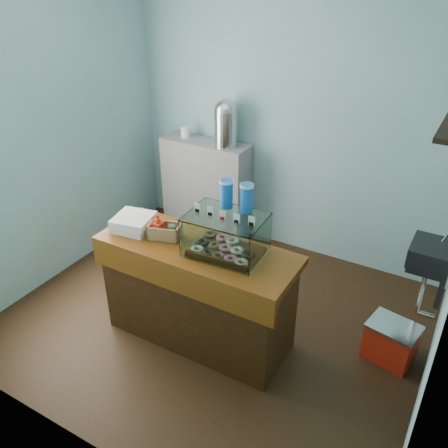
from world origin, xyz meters
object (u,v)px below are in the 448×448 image
Objects in this scene: red_cooler at (391,342)px; display_case at (227,231)px; counter at (198,293)px; coffee_urn at (226,122)px.

display_case is at bearing -148.08° from red_cooler.
counter is 2.71× the size of display_case.
red_cooler is (1.23, 0.47, -0.90)m from display_case.
display_case is at bearing -59.90° from coffee_urn.
red_cooler is (1.47, 0.55, -0.29)m from counter.
counter is 0.66m from display_case.
coffee_urn is 2.62m from red_cooler.
counter is at bearing -67.96° from coffee_urn.
red_cooler is at bearing 17.65° from display_case.
coffee_urn is (-0.63, 1.56, 0.90)m from counter.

